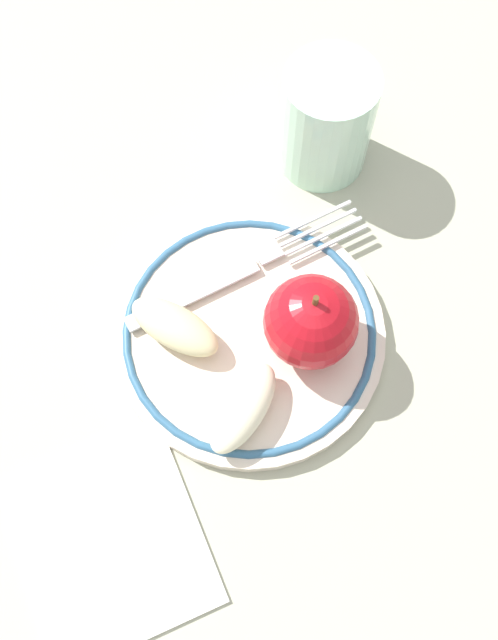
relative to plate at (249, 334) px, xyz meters
The scene contains 8 objects.
ground_plane 0.01m from the plate, 88.29° to the right, with size 2.00×2.00×0.00m, color #AAAA91.
plate is the anchor object (origin of this frame).
apple_red_whole 0.06m from the plate, 36.83° to the left, with size 0.07×0.07×0.07m.
apple_slice_front 0.06m from the plate, 132.93° to the right, with size 0.07×0.03×0.02m, color beige.
apple_slice_back 0.06m from the plate, 48.43° to the right, with size 0.07×0.03×0.02m, color #F3E8C1.
fork 0.05m from the plate, 142.33° to the left, with size 0.07×0.19×0.00m.
drinking_glass 0.17m from the plate, 115.07° to the left, with size 0.07×0.07×0.09m, color silver.
napkin_folded 0.17m from the plate, 76.36° to the right, with size 0.13×0.11×0.01m, color white.
Camera 1 is at (0.13, -0.12, 0.49)m, focal length 40.00 mm.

